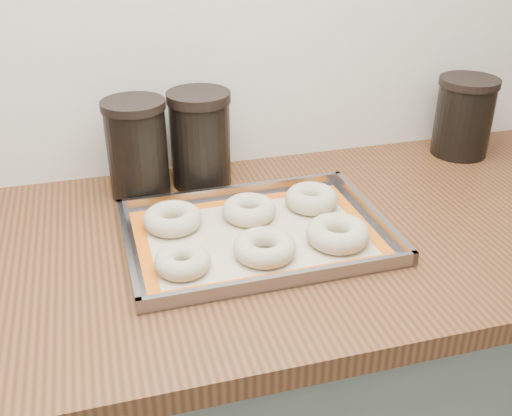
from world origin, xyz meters
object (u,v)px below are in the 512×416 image
object	(u,v)px
bagel_front_mid	(265,247)
bagel_front_left	(182,261)
baking_tray	(256,234)
canister_mid	(200,139)
bagel_back_right	(311,198)
canister_right	(464,116)
bagel_back_left	(173,219)
bagel_front_right	(338,233)
bagel_back_mid	(249,210)
canister_left	(137,149)

from	to	relation	value
bagel_front_mid	bagel_front_left	bearing A→B (deg)	-178.51
baking_tray	canister_mid	xyz separation A→B (m)	(-0.05, 0.25, 0.09)
bagel_back_right	canister_right	bearing A→B (deg)	21.23
bagel_back_left	bagel_front_right	bearing A→B (deg)	-26.09
bagel_back_mid	canister_left	distance (m)	0.26
bagel_front_left	canister_mid	bearing A→B (deg)	73.46
bagel_front_mid	canister_mid	world-z (taller)	canister_mid
bagel_back_right	bagel_front_left	bearing A→B (deg)	-151.98
bagel_front_left	bagel_front_mid	xyz separation A→B (m)	(0.14, 0.00, 0.00)
bagel_back_left	bagel_back_mid	xyz separation A→B (m)	(0.14, -0.00, -0.00)
baking_tray	bagel_back_right	distance (m)	0.15
baking_tray	canister_mid	world-z (taller)	canister_mid
bagel_back_left	canister_mid	size ratio (longest dim) A/B	0.54
bagel_front_right	canister_right	world-z (taller)	canister_right
bagel_back_right	bagel_back_left	bearing A→B (deg)	-179.07
bagel_front_right	canister_right	distance (m)	0.53
bagel_back_mid	canister_mid	world-z (taller)	canister_mid
bagel_back_right	canister_left	distance (m)	0.36
bagel_front_left	canister_left	world-z (taller)	canister_left
bagel_back_left	canister_right	bearing A→B (deg)	13.74
bagel_front_left	bagel_back_mid	xyz separation A→B (m)	(0.15, 0.14, 0.00)
canister_right	bagel_back_right	bearing A→B (deg)	-158.77
bagel_front_mid	bagel_back_mid	xyz separation A→B (m)	(0.01, 0.13, -0.00)
baking_tray	bagel_front_right	size ratio (longest dim) A/B	4.19
bagel_front_right	bagel_back_left	world-z (taller)	bagel_front_right
canister_left	bagel_back_right	bearing A→B (deg)	-26.66
bagel_front_mid	bagel_back_mid	size ratio (longest dim) A/B	1.06
baking_tray	bagel_back_mid	bearing A→B (deg)	85.79
baking_tray	bagel_back_left	size ratio (longest dim) A/B	4.35
bagel_back_left	canister_left	world-z (taller)	canister_left
baking_tray	bagel_back_left	world-z (taller)	bagel_back_left
baking_tray	canister_mid	size ratio (longest dim) A/B	2.35
bagel_front_mid	bagel_front_right	distance (m)	0.13
bagel_front_left	canister_left	distance (m)	0.31
bagel_front_mid	bagel_back_left	bearing A→B (deg)	133.99
bagel_back_right	canister_right	world-z (taller)	canister_right
bagel_front_right	canister_mid	xyz separation A→B (m)	(-0.18, 0.31, 0.08)
baking_tray	bagel_back_left	xyz separation A→B (m)	(-0.14, 0.07, 0.02)
baking_tray	canister_mid	bearing A→B (deg)	101.24
baking_tray	canister_right	bearing A→B (deg)	23.15
bagel_back_left	bagel_back_right	size ratio (longest dim) A/B	1.05
bagel_front_right	bagel_back_mid	xyz separation A→B (m)	(-0.13, 0.13, -0.00)
canister_left	canister_right	distance (m)	0.74
baking_tray	bagel_back_left	distance (m)	0.16
bagel_back_mid	canister_right	size ratio (longest dim) A/B	0.56
bagel_back_left	bagel_back_mid	world-z (taller)	same
bagel_back_right	canister_mid	distance (m)	0.26
canister_mid	bagel_back_left	bearing A→B (deg)	-116.69
bagel_back_left	baking_tray	bearing A→B (deg)	-26.40
bagel_back_mid	canister_left	xyz separation A→B (m)	(-0.18, 0.16, 0.08)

